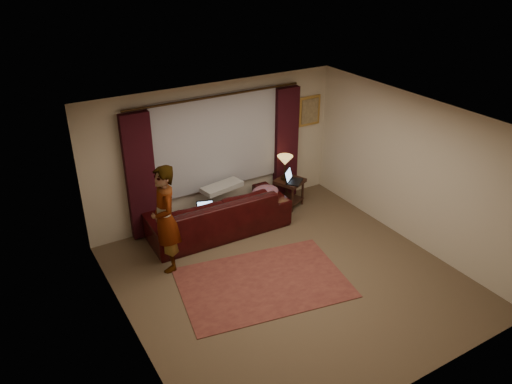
{
  "coord_description": "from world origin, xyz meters",
  "views": [
    {
      "loc": [
        -3.75,
        -5.27,
        4.85
      ],
      "look_at": [
        0.1,
        1.2,
        1.0
      ],
      "focal_mm": 35.0,
      "sensor_mm": 36.0,
      "label": 1
    }
  ],
  "objects_px": {
    "sofa": "(217,206)",
    "tiffany_lamp": "(285,168)",
    "laptop_table": "(295,176)",
    "person": "(165,219)",
    "laptop_sofa": "(206,210)",
    "end_table": "(289,192)"
  },
  "relations": [
    {
      "from": "laptop_sofa",
      "to": "end_table",
      "type": "xyz_separation_m",
      "value": [
        2.01,
        0.35,
        -0.34
      ]
    },
    {
      "from": "laptop_sofa",
      "to": "end_table",
      "type": "height_order",
      "value": "laptop_sofa"
    },
    {
      "from": "laptop_table",
      "to": "sofa",
      "type": "bearing_deg",
      "value": 141.74
    },
    {
      "from": "laptop_sofa",
      "to": "person",
      "type": "bearing_deg",
      "value": -138.32
    },
    {
      "from": "end_table",
      "to": "laptop_table",
      "type": "height_order",
      "value": "laptop_table"
    },
    {
      "from": "laptop_table",
      "to": "person",
      "type": "distance_m",
      "value": 2.97
    },
    {
      "from": "tiffany_lamp",
      "to": "laptop_table",
      "type": "xyz_separation_m",
      "value": [
        0.09,
        -0.21,
        -0.12
      ]
    },
    {
      "from": "tiffany_lamp",
      "to": "laptop_sofa",
      "type": "bearing_deg",
      "value": -167.61
    },
    {
      "from": "laptop_sofa",
      "to": "tiffany_lamp",
      "type": "distance_m",
      "value": 1.99
    },
    {
      "from": "end_table",
      "to": "person",
      "type": "relative_size",
      "value": 0.32
    },
    {
      "from": "laptop_sofa",
      "to": "tiffany_lamp",
      "type": "bearing_deg",
      "value": 29.9
    },
    {
      "from": "sofa",
      "to": "laptop_sofa",
      "type": "distance_m",
      "value": 0.39
    },
    {
      "from": "laptop_table",
      "to": "tiffany_lamp",
      "type": "bearing_deg",
      "value": 74.65
    },
    {
      "from": "sofa",
      "to": "end_table",
      "type": "relative_size",
      "value": 4.52
    },
    {
      "from": "sofa",
      "to": "laptop_table",
      "type": "distance_m",
      "value": 1.71
    },
    {
      "from": "sofa",
      "to": "tiffany_lamp",
      "type": "height_order",
      "value": "tiffany_lamp"
    },
    {
      "from": "end_table",
      "to": "tiffany_lamp",
      "type": "relative_size",
      "value": 1.15
    },
    {
      "from": "laptop_sofa",
      "to": "laptop_table",
      "type": "bearing_deg",
      "value": 23.52
    },
    {
      "from": "sofa",
      "to": "laptop_sofa",
      "type": "relative_size",
      "value": 7.9
    },
    {
      "from": "sofa",
      "to": "laptop_table",
      "type": "xyz_separation_m",
      "value": [
        1.7,
        0.03,
        0.18
      ]
    },
    {
      "from": "sofa",
      "to": "laptop_sofa",
      "type": "height_order",
      "value": "sofa"
    },
    {
      "from": "sofa",
      "to": "tiffany_lamp",
      "type": "distance_m",
      "value": 1.66
    }
  ]
}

